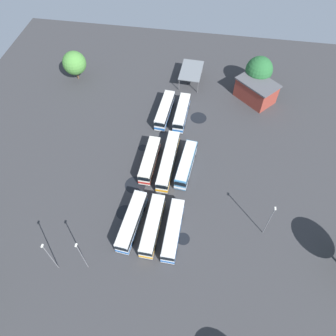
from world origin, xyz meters
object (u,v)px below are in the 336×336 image
at_px(bus_row0_slot0, 165,110).
at_px(bus_row2_slot2, 173,230).
at_px(bus_row1_slot2, 186,164).
at_px(lamp_post_by_building, 269,220).
at_px(bus_row2_slot0, 132,221).
at_px(lamp_post_mid_lot, 82,256).
at_px(bus_row1_slot0, 150,160).
at_px(depot_building, 256,90).
at_px(bus_row2_slot1, 152,225).
at_px(lamp_post_far_corner, 50,256).
at_px(tree_east_edge, 74,63).
at_px(maintenance_shelter, 191,71).
at_px(bus_row0_slot1, 182,112).
at_px(bus_row1_slot1, 168,160).
at_px(tree_northwest, 259,70).

distance_m(bus_row0_slot0, bus_row2_slot2, 32.06).
xyz_separation_m(bus_row1_slot2, lamp_post_by_building, (12.47, 16.29, 3.19)).
height_order(bus_row2_slot0, lamp_post_mid_lot, lamp_post_mid_lot).
bearing_deg(bus_row1_slot0, depot_building, 138.80).
distance_m(bus_row2_slot1, lamp_post_far_corner, 18.34).
height_order(bus_row2_slot0, tree_east_edge, tree_east_edge).
distance_m(bus_row1_slot2, bus_row2_slot0, 17.18).
bearing_deg(bus_row2_slot2, bus_row0_slot0, -167.81).
relative_size(bus_row0_slot0, maintenance_shelter, 1.23).
height_order(bus_row1_slot2, bus_row2_slot0, same).
bearing_deg(tree_east_edge, lamp_post_mid_lot, 20.42).
xyz_separation_m(bus_row1_slot2, bus_row2_slot1, (15.20, -4.39, 0.00)).
bearing_deg(bus_row1_slot0, bus_row2_slot1, 12.98).
bearing_deg(lamp_post_by_building, bus_row1_slot0, -117.20).
xyz_separation_m(bus_row0_slot0, depot_building, (-9.88, 21.85, 0.91)).
height_order(bus_row0_slot1, bus_row1_slot0, same).
relative_size(bus_row0_slot0, bus_row1_slot2, 1.00).
bearing_deg(depot_building, tree_east_edge, -91.03).
distance_m(bus_row0_slot1, bus_row2_slot2, 31.31).
bearing_deg(bus_row2_slot2, lamp_post_mid_lot, -58.36).
relative_size(depot_building, lamp_post_mid_lot, 1.23).
relative_size(bus_row0_slot1, lamp_post_mid_lot, 1.16).
distance_m(maintenance_shelter, lamp_post_far_corner, 57.87).
bearing_deg(maintenance_shelter, bus_row2_slot0, -7.45).
xyz_separation_m(bus_row2_slot2, lamp_post_far_corner, (9.52, -19.02, 3.35)).
distance_m(lamp_post_by_building, tree_east_edge, 63.03).
bearing_deg(bus_row2_slot0, bus_row2_slot2, 85.90).
distance_m(maintenance_shelter, lamp_post_mid_lot, 55.66).
bearing_deg(bus_row1_slot1, bus_row0_slot1, 176.69).
bearing_deg(bus_row0_slot1, tree_east_edge, -109.81).
distance_m(bus_row1_slot0, depot_building, 34.18).
bearing_deg(lamp_post_mid_lot, maintenance_shelter, 167.67).
bearing_deg(maintenance_shelter, lamp_post_far_corner, -17.08).
xyz_separation_m(bus_row1_slot1, bus_row2_slot0, (15.49, -4.47, -0.00)).
relative_size(depot_building, lamp_post_by_building, 1.27).
height_order(lamp_post_far_corner, tree_northwest, lamp_post_far_corner).
bearing_deg(tree_east_edge, lamp_post_far_corner, 14.92).
distance_m(bus_row1_slot0, bus_row2_slot0, 14.95).
bearing_deg(bus_row2_slot0, tree_east_edge, -149.11).
distance_m(bus_row0_slot1, lamp_post_mid_lot, 41.49).
distance_m(bus_row1_slot0, maintenance_shelter, 30.79).
bearing_deg(bus_row0_slot0, depot_building, 114.32).
relative_size(bus_row1_slot2, tree_east_edge, 1.44).
bearing_deg(bus_row2_slot1, tree_northwest, 157.06).
distance_m(bus_row1_slot2, lamp_post_mid_lot, 28.27).
height_order(bus_row1_slot2, maintenance_shelter, maintenance_shelter).
relative_size(bus_row1_slot1, bus_row2_slot1, 1.24).
distance_m(bus_row1_slot0, bus_row2_slot1, 15.55).
xyz_separation_m(bus_row0_slot0, bus_row2_slot0, (30.77, -1.17, 0.00)).
relative_size(bus_row0_slot0, tree_east_edge, 1.44).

